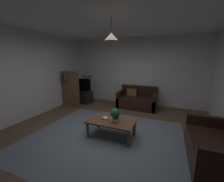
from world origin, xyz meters
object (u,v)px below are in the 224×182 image
object	(u,v)px
tv_stand	(82,97)
book_on_table_1	(105,118)
book_on_table_0	(105,119)
tv	(81,85)
remote_on_table_0	(116,122)
couch_right_side	(218,150)
potted_plant_on_table	(115,115)
potted_palm_corner	(87,88)
bookshelf_corner	(70,88)
couch_under_window	(137,101)
coffee_table	(111,123)
pendant_lamp	(111,37)

from	to	relation	value
tv_stand	book_on_table_1	bearing A→B (deg)	-45.26
book_on_table_0	book_on_table_1	size ratio (longest dim) A/B	0.96
book_on_table_0	tv	size ratio (longest dim) A/B	0.15
remote_on_table_0	couch_right_side	bearing A→B (deg)	24.84
couch_right_side	tv	distance (m)	4.98
remote_on_table_0	potted_plant_on_table	world-z (taller)	potted_plant_on_table
tv_stand	potted_palm_corner	world-z (taller)	potted_palm_corner
potted_plant_on_table	bookshelf_corner	world-z (taller)	bookshelf_corner
couch_under_window	book_on_table_0	xyz separation A→B (m)	(-0.26, -2.41, 0.16)
book_on_table_0	tv	distance (m)	3.04
couch_right_side	book_on_table_0	xyz separation A→B (m)	(-2.26, 0.15, 0.16)
potted_plant_on_table	coffee_table	bearing A→B (deg)	156.24
remote_on_table_0	pendant_lamp	distance (m)	1.88
book_on_table_1	bookshelf_corner	world-z (taller)	bookshelf_corner
couch_under_window	coffee_table	xyz separation A→B (m)	(-0.10, -2.41, 0.08)
couch_under_window	bookshelf_corner	bearing A→B (deg)	-163.19
book_on_table_0	book_on_table_1	distance (m)	0.02
couch_right_side	tv	bearing A→B (deg)	-117.39
book_on_table_0	tv_stand	world-z (taller)	tv_stand
potted_plant_on_table	book_on_table_0	bearing A→B (deg)	171.05
book_on_table_0	couch_right_side	bearing A→B (deg)	-3.70
couch_right_side	book_on_table_1	world-z (taller)	couch_right_side
potted_palm_corner	remote_on_table_0	bearing A→B (deg)	-47.92
potted_plant_on_table	tv	distance (m)	3.25
book_on_table_0	pendant_lamp	bearing A→B (deg)	2.00
couch_under_window	book_on_table_0	size ratio (longest dim) A/B	10.33
coffee_table	pendant_lamp	xyz separation A→B (m)	(0.00, -0.00, 1.95)
potted_palm_corner	pendant_lamp	world-z (taller)	pendant_lamp
coffee_table	pendant_lamp	bearing A→B (deg)	-36.87
coffee_table	remote_on_table_0	xyz separation A→B (m)	(0.13, -0.05, 0.07)
pendant_lamp	tv	bearing A→B (deg)	137.22
book_on_table_1	pendant_lamp	xyz separation A→B (m)	(0.16, 0.01, 1.85)
remote_on_table_0	tv_stand	size ratio (longest dim) A/B	0.18
couch_right_side	bookshelf_corner	bearing A→B (deg)	-111.26
tv	bookshelf_corner	xyz separation A→B (m)	(-0.19, -0.50, -0.08)
couch_under_window	book_on_table_1	xyz separation A→B (m)	(-0.26, -2.42, 0.18)
couch_right_side	coffee_table	distance (m)	2.10
coffee_table	tv	bearing A→B (deg)	137.22
couch_right_side	potted_palm_corner	xyz separation A→B (m)	(-4.45, 2.85, 0.28)
coffee_table	book_on_table_0	distance (m)	0.18
couch_right_side	remote_on_table_0	size ratio (longest dim) A/B	9.08
tv	book_on_table_0	bearing A→B (deg)	-44.94
potted_plant_on_table	tv	world-z (taller)	tv
potted_plant_on_table	tv_stand	size ratio (longest dim) A/B	0.38
pendant_lamp	book_on_table_0	bearing A→B (deg)	-178.00
book_on_table_1	remote_on_table_0	xyz separation A→B (m)	(0.29, -0.05, -0.03)
couch_under_window	potted_palm_corner	world-z (taller)	potted_palm_corner
couch_right_side	coffee_table	world-z (taller)	couch_right_side
couch_under_window	potted_plant_on_table	bearing A→B (deg)	-89.69
tv	potted_palm_corner	bearing A→B (deg)	95.86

